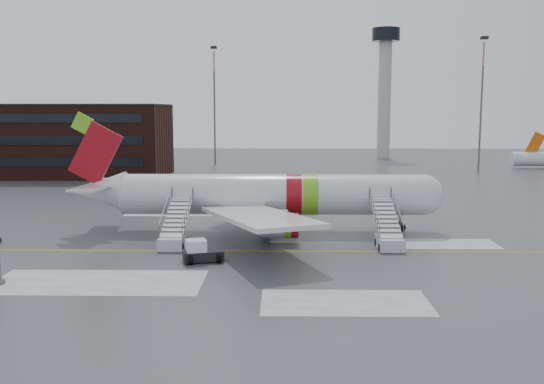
{
  "coord_description": "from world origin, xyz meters",
  "views": [
    {
      "loc": [
        6.28,
        -48.77,
        11.37
      ],
      "look_at": [
        5.3,
        5.24,
        4.0
      ],
      "focal_mm": 40.0,
      "sensor_mm": 36.0,
      "label": 1
    }
  ],
  "objects_px": {
    "airstair_aft": "(174,234)",
    "pushback_tug": "(201,252)",
    "airliner": "(262,195)",
    "airstair_fwd": "(388,235)"
  },
  "relations": [
    {
      "from": "airstair_fwd",
      "to": "airstair_aft",
      "type": "distance_m",
      "value": 17.83
    },
    {
      "from": "airstair_aft",
      "to": "pushback_tug",
      "type": "bearing_deg",
      "value": -60.45
    },
    {
      "from": "airliner",
      "to": "airstair_aft",
      "type": "distance_m",
      "value": 9.97
    },
    {
      "from": "airstair_fwd",
      "to": "pushback_tug",
      "type": "xyz_separation_m",
      "value": [
        -14.94,
        -5.1,
        -0.32
      ]
    },
    {
      "from": "airstair_aft",
      "to": "pushback_tug",
      "type": "xyz_separation_m",
      "value": [
        2.89,
        -5.1,
        -0.32
      ]
    },
    {
      "from": "airstair_aft",
      "to": "pushback_tug",
      "type": "distance_m",
      "value": 5.88
    },
    {
      "from": "airstair_aft",
      "to": "pushback_tug",
      "type": "relative_size",
      "value": 2.35
    },
    {
      "from": "airliner",
      "to": "pushback_tug",
      "type": "distance_m",
      "value": 12.68
    },
    {
      "from": "airliner",
      "to": "airstair_aft",
      "type": "relative_size",
      "value": 4.55
    },
    {
      "from": "airliner",
      "to": "pushback_tug",
      "type": "height_order",
      "value": "airliner"
    }
  ]
}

